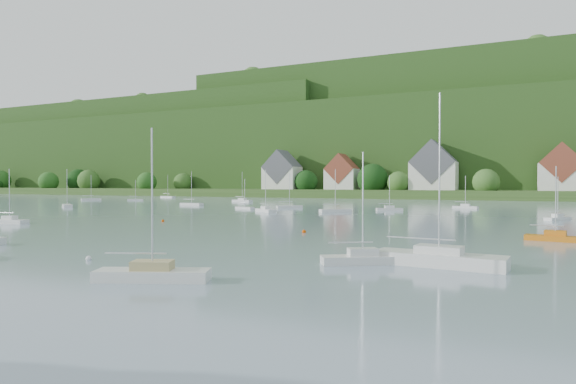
{
  "coord_description": "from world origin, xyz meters",
  "views": [
    {
      "loc": [
        32.58,
        3.8,
        5.37
      ],
      "look_at": [
        -0.43,
        75.0,
        4.0
      ],
      "focal_mm": 30.99,
      "sensor_mm": 36.0,
      "label": 1
    }
  ],
  "objects": [
    {
      "name": "village_building_0",
      "position": [
        -55.0,
        187.0,
        9.51
      ],
      "size": [
        14.0,
        10.4,
        16.0
      ],
      "color": "silver",
      "rests_on": "far_shore_strip"
    },
    {
      "name": "far_shore_strip",
      "position": [
        0.0,
        200.0,
        1.5
      ],
      "size": [
        600.0,
        60.0,
        3.0
      ],
      "primitive_type": "cube",
      "color": "#2E4C1C",
      "rests_on": "ground"
    },
    {
      "name": "mooring_buoy_4",
      "position": [
        20.74,
        41.09,
        0.0
      ],
      "size": [
        0.4,
        0.4,
        0.4
      ],
      "primitive_type": "sphere",
      "color": "white",
      "rests_on": "ground"
    },
    {
      "name": "mooring_buoy_2",
      "position": [
        11.53,
        53.32,
        0.0
      ],
      "size": [
        0.44,
        0.44,
        0.44
      ],
      "primitive_type": "sphere",
      "color": "#D04300",
      "rests_on": "ground"
    },
    {
      "name": "near_sailboat_4",
      "position": [
        27.96,
        37.05,
        0.53
      ],
      "size": [
        8.51,
        3.17,
        11.22
      ],
      "rotation": [
        0.0,
        0.0,
        -0.1
      ],
      "color": "silver",
      "rests_on": "ground"
    },
    {
      "name": "near_sailboat_3",
      "position": [
        23.22,
        35.81,
        0.42
      ],
      "size": [
        5.52,
        4.18,
        7.45
      ],
      "rotation": [
        0.0,
        0.0,
        0.54
      ],
      "color": "silver",
      "rests_on": "ground"
    },
    {
      "name": "forested_ridge",
      "position": [
        0.39,
        268.57,
        22.89
      ],
      "size": [
        620.0,
        181.22,
        69.89
      ],
      "color": "#1A3912",
      "rests_on": "ground"
    },
    {
      "name": "near_sailboat_5",
      "position": [
        35.77,
        55.92,
        0.4
      ],
      "size": [
        5.33,
        2.37,
        6.96
      ],
      "rotation": [
        0.0,
        0.0,
        -0.18
      ],
      "color": "#C26813",
      "rests_on": "ground"
    },
    {
      "name": "mooring_buoy_3",
      "position": [
        -12.51,
        59.39,
        0.0
      ],
      "size": [
        0.4,
        0.4,
        0.4
      ],
      "primitive_type": "sphere",
      "color": "#D04300",
      "rests_on": "ground"
    },
    {
      "name": "village_building_3",
      "position": [
        45.0,
        186.0,
        9.43
      ],
      "size": [
        13.0,
        10.4,
        15.5
      ],
      "color": "silver",
      "rests_on": "far_shore_strip"
    },
    {
      "name": "far_sailboat_cluster",
      "position": [
        2.83,
        113.96,
        0.37
      ],
      "size": [
        202.71,
        72.59,
        8.71
      ],
      "color": "silver",
      "rests_on": "ground"
    },
    {
      "name": "near_sailboat_6",
      "position": [
        -29.11,
        48.28,
        0.41
      ],
      "size": [
        5.51,
        1.93,
        7.31
      ],
      "rotation": [
        0.0,
        0.0,
        0.08
      ],
      "color": "silver",
      "rests_on": "ground"
    },
    {
      "name": "near_sailboat_2",
      "position": [
        14.38,
        25.33,
        0.45
      ],
      "size": [
        6.42,
        4.0,
        8.41
      ],
      "rotation": [
        0.0,
        0.0,
        0.39
      ],
      "color": "silver",
      "rests_on": "ground"
    },
    {
      "name": "village_building_1",
      "position": [
        -30.0,
        189.0,
        8.75
      ],
      "size": [
        12.0,
        9.36,
        14.0
      ],
      "color": "silver",
      "rests_on": "far_shore_strip"
    },
    {
      "name": "mooring_buoy_1",
      "position": [
        5.37,
        29.32,
        0.0
      ],
      "size": [
        0.4,
        0.4,
        0.4
      ],
      "primitive_type": "sphere",
      "color": "white",
      "rests_on": "ground"
    },
    {
      "name": "village_building_2",
      "position": [
        5.0,
        188.0,
        10.27
      ],
      "size": [
        16.0,
        11.44,
        18.0
      ],
      "color": "silver",
      "rests_on": "far_shore_strip"
    }
  ]
}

